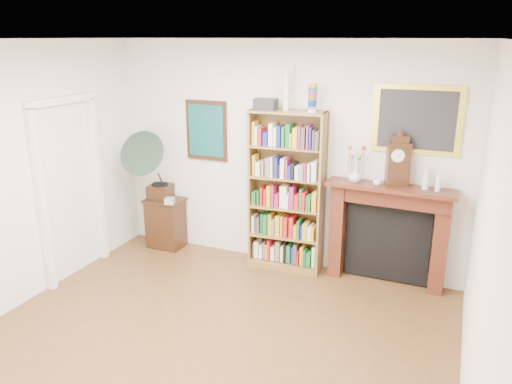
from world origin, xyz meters
TOP-DOWN VIEW (x-y plane):
  - room at (0.00, 0.00)m, footprint 4.51×5.01m
  - door_casing at (-2.21, 1.20)m, footprint 0.08×1.02m
  - teal_poster at (-1.05, 2.48)m, footprint 0.58×0.04m
  - small_picture at (0.00, 2.48)m, footprint 0.26×0.04m
  - gilt_painting at (1.55, 2.48)m, footprint 0.95×0.04m
  - bookshelf at (0.12, 2.32)m, footprint 0.94×0.39m
  - side_cabinet at (-1.63, 2.29)m, footprint 0.52×0.38m
  - fireplace at (1.35, 2.39)m, footprint 1.45×0.40m
  - gramophone at (-1.71, 2.16)m, footprint 0.70×0.82m
  - cd_stack at (-1.45, 2.15)m, footprint 0.15×0.15m
  - mantel_clock at (1.40, 2.37)m, footprint 0.28×0.21m
  - flower_vase at (0.94, 2.33)m, footprint 0.20×0.20m
  - teacup at (1.21, 2.29)m, footprint 0.11×0.11m
  - bottle_left at (1.71, 2.36)m, footprint 0.07×0.07m
  - bottle_right at (1.85, 2.33)m, footprint 0.06×0.06m

SIDE VIEW (x-z plane):
  - side_cabinet at x=-1.63m, z-range 0.00..0.70m
  - fireplace at x=1.35m, z-range 0.11..1.33m
  - cd_stack at x=-1.45m, z-range 0.70..0.78m
  - bookshelf at x=0.12m, z-range -0.03..2.26m
  - gramophone at x=-1.71m, z-range 0.76..1.74m
  - teacup at x=1.21m, z-range 1.22..1.29m
  - door_casing at x=-2.21m, z-range 0.18..2.35m
  - flower_vase at x=0.94m, z-range 1.22..1.38m
  - bottle_right at x=1.85m, z-range 1.22..1.42m
  - bottle_left at x=1.71m, z-range 1.22..1.46m
  - room at x=0.00m, z-range -0.01..2.81m
  - mantel_clock at x=1.40m, z-range 1.21..1.78m
  - teal_poster at x=-1.05m, z-range 1.26..2.04m
  - gilt_painting at x=1.55m, z-range 1.58..2.33m
  - small_picture at x=0.00m, z-range 2.20..2.50m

